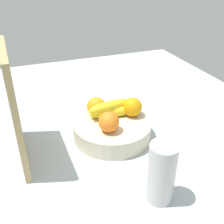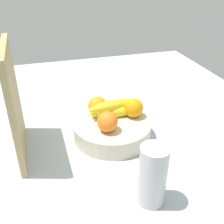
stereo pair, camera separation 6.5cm
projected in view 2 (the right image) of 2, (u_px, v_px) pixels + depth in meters
The scene contains 9 objects.
ground_plane at pixel (119, 141), 98.56cm from camera, with size 180.00×140.00×3.00cm, color #ADB8BE.
fruit_bowl at pixel (112, 129), 97.11cm from camera, with size 27.81×27.81×6.25cm, color beige.
orange_front_left at pixel (107, 122), 88.97cm from camera, with size 6.93×6.93×6.93cm, color orange.
orange_front_right at pixel (134, 108), 97.24cm from camera, with size 6.93×6.93×6.93cm, color orange.
orange_center at pixel (97, 106), 98.59cm from camera, with size 6.93×6.93×6.93cm, color orange.
banana_bunch at pixel (112, 109), 97.31cm from camera, with size 6.75×17.98×6.20cm.
cutting_board at pixel (14, 103), 82.66cm from camera, with size 28.00×1.80×36.00cm, color tan.
thermos_tumbler at pixel (153, 176), 68.50cm from camera, with size 7.33×7.33×17.36cm, color #BEBABA.
jar_lid at pixel (113, 101), 121.22cm from camera, with size 6.52×6.52×1.28cm, color silver.
Camera 2 is at (-76.41, 24.72, 56.68)cm, focal length 43.37 mm.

